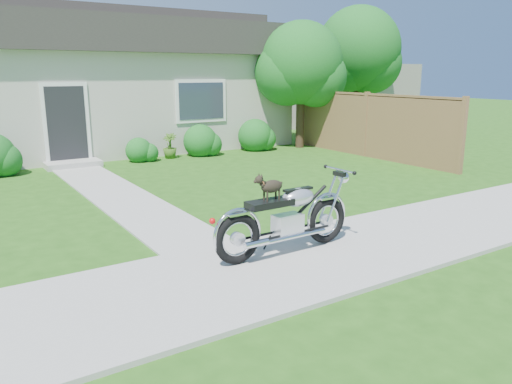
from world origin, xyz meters
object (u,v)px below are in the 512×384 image
fence (366,125)px  tree_near (306,67)px  motorcycle_with_dog (288,217)px  house (90,82)px  potted_plant_right (170,146)px  tree_far (362,53)px

fence → tree_near: size_ratio=1.62×
fence → motorcycle_with_dog: bearing=-141.6°
house → potted_plant_right: bearing=-70.3°
tree_far → motorcycle_with_dog: tree_far is taller
fence → potted_plant_right: size_ratio=9.05×
potted_plant_right → fence: bearing=-28.9°
house → motorcycle_with_dog: size_ratio=5.67×
house → motorcycle_with_dog: 11.84m
potted_plant_right → motorcycle_with_dog: (-1.82, -8.27, 0.18)m
house → motorcycle_with_dog: bearing=-92.9°
house → fence: (6.30, -6.24, -1.22)m
tree_far → motorcycle_with_dog: 14.32m
house → fence: house is taller
potted_plant_right → motorcycle_with_dog: size_ratio=0.33×
tree_near → tree_far: (3.98, 1.54, 0.57)m
house → tree_near: size_ratio=3.09×
house → tree_far: tree_far is taller
tree_far → motorcycle_with_dog: (-10.45, -9.42, -2.64)m
house → fence: 8.96m
fence → tree_near: (-0.41, 2.41, 1.68)m
house → tree_near: (5.89, -3.83, 0.46)m
potted_plant_right → house: bearing=109.7°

